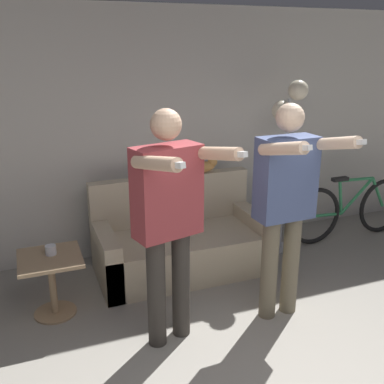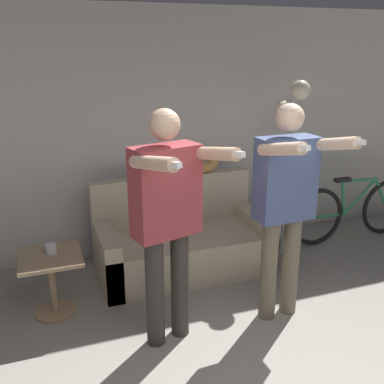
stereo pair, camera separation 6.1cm
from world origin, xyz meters
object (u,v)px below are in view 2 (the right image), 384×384
(person_left, at_px, (167,213))
(cup, at_px, (51,249))
(cat, at_px, (203,166))
(floor_lamp, at_px, (291,120))
(bicycle, at_px, (352,210))
(person_right, at_px, (286,198))
(side_table, at_px, (51,271))
(couch, at_px, (182,243))

(person_left, xyz_separation_m, cup, (-0.80, 0.73, -0.48))
(cat, bearing_deg, floor_lamp, -17.08)
(cup, height_order, bicycle, bicycle)
(person_left, height_order, bicycle, person_left)
(floor_lamp, bearing_deg, cat, 162.92)
(person_right, height_order, cup, person_right)
(cup, bearing_deg, person_left, -42.42)
(person_left, relative_size, cup, 20.07)
(person_left, relative_size, side_table, 3.35)
(person_left, relative_size, cat, 3.97)
(floor_lamp, distance_m, cup, 2.67)
(bicycle, bearing_deg, person_right, -145.73)
(floor_lamp, bearing_deg, side_table, -170.25)
(cat, bearing_deg, couch, -138.59)
(cat, xyz_separation_m, side_table, (-1.64, -0.70, -0.59))
(couch, bearing_deg, side_table, -163.26)
(floor_lamp, distance_m, side_table, 2.76)
(cat, relative_size, floor_lamp, 0.24)
(couch, xyz_separation_m, floor_lamp, (1.21, 0.04, 1.18))
(floor_lamp, relative_size, cup, 20.80)
(couch, bearing_deg, floor_lamp, 1.96)
(couch, xyz_separation_m, cat, (0.35, 0.31, 0.70))
(side_table, bearing_deg, cat, 22.97)
(person_left, xyz_separation_m, person_right, (0.97, -0.00, -0.01))
(person_left, bearing_deg, side_table, 125.71)
(bicycle, bearing_deg, couch, -179.30)
(person_right, relative_size, side_table, 3.34)
(cat, bearing_deg, person_left, -120.63)
(floor_lamp, xyz_separation_m, bicycle, (0.92, -0.02, -1.11))
(floor_lamp, bearing_deg, person_right, -122.32)
(cup, bearing_deg, couch, 15.27)
(couch, distance_m, floor_lamp, 1.69)
(side_table, xyz_separation_m, bicycle, (3.42, 0.41, -0.03))
(couch, bearing_deg, cup, -164.73)
(bicycle, bearing_deg, side_table, -173.08)
(person_left, distance_m, side_table, 1.26)
(person_right, distance_m, bicycle, 2.09)
(cup, bearing_deg, floor_lamp, 8.91)
(floor_lamp, bearing_deg, bicycle, -0.97)
(person_right, bearing_deg, side_table, 156.42)
(couch, bearing_deg, person_left, -113.69)
(person_right, xyz_separation_m, floor_lamp, (0.71, 1.12, 0.41))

